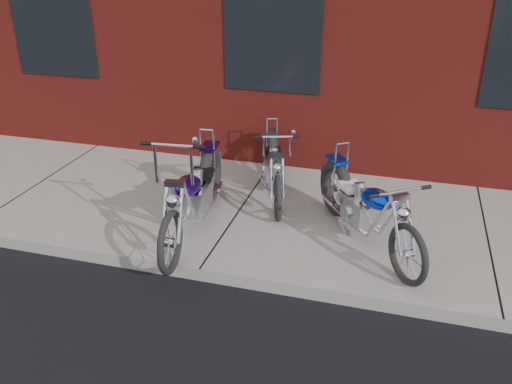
% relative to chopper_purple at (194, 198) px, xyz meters
% --- Properties ---
extents(ground, '(120.00, 120.00, 0.00)m').
position_rel_chopper_purple_xyz_m(ground, '(0.35, -0.79, -0.58)').
color(ground, black).
rests_on(ground, ground).
extents(sidewalk, '(22.00, 3.00, 0.15)m').
position_rel_chopper_purple_xyz_m(sidewalk, '(0.35, 0.71, -0.50)').
color(sidewalk, gray).
rests_on(sidewalk, ground).
extents(chopper_purple, '(0.58, 2.37, 1.33)m').
position_rel_chopper_purple_xyz_m(chopper_purple, '(0.00, 0.00, 0.00)').
color(chopper_purple, black).
rests_on(chopper_purple, sidewalk).
extents(chopper_blue, '(1.38, 1.90, 0.98)m').
position_rel_chopper_purple_xyz_m(chopper_blue, '(1.96, 0.27, -0.02)').
color(chopper_blue, black).
rests_on(chopper_blue, sidewalk).
extents(chopper_third, '(0.75, 1.95, 1.02)m').
position_rel_chopper_purple_xyz_m(chopper_third, '(0.65, 1.24, -0.07)').
color(chopper_third, black).
rests_on(chopper_third, sidewalk).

